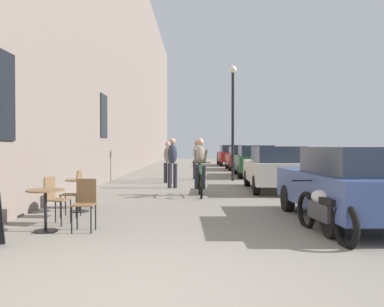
# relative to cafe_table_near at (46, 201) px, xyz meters

# --- Properties ---
(ground_plane) EXTENTS (88.00, 88.00, 0.00)m
(ground_plane) POSITION_rel_cafe_table_near_xyz_m (2.14, -2.86, -0.52)
(ground_plane) COLOR gray
(building_facade_left) EXTENTS (0.54, 68.00, 13.13)m
(building_facade_left) POSITION_rel_cafe_table_near_xyz_m (-1.31, 11.14, 6.04)
(building_facade_left) COLOR gray
(building_facade_left) RESTS_ON ground_plane
(cafe_table_near) EXTENTS (0.64, 0.64, 0.72)m
(cafe_table_near) POSITION_rel_cafe_table_near_xyz_m (0.00, 0.00, 0.00)
(cafe_table_near) COLOR black
(cafe_table_near) RESTS_ON ground_plane
(cafe_chair_near_toward_street) EXTENTS (0.38, 0.38, 0.89)m
(cafe_chair_near_toward_street) POSITION_rel_cafe_table_near_xyz_m (0.66, 0.08, -0.00)
(cafe_chair_near_toward_street) COLOR black
(cafe_chair_near_toward_street) RESTS_ON ground_plane
(cafe_chair_near_toward_wall) EXTENTS (0.46, 0.46, 0.89)m
(cafe_chair_near_toward_wall) POSITION_rel_cafe_table_near_xyz_m (-0.07, 0.65, -0.00)
(cafe_chair_near_toward_wall) COLOR black
(cafe_chair_near_toward_wall) RESTS_ON ground_plane
(cafe_table_mid) EXTENTS (0.64, 0.64, 0.72)m
(cafe_table_mid) POSITION_rel_cafe_table_near_xyz_m (-0.02, 2.10, 0.00)
(cafe_table_mid) COLOR black
(cafe_table_mid) RESTS_ON ground_plane
(cafe_chair_mid_toward_street) EXTENTS (0.40, 0.40, 0.89)m
(cafe_chair_mid_toward_street) POSITION_rel_cafe_table_near_xyz_m (-0.10, 2.68, -0.00)
(cafe_chair_mid_toward_street) COLOR black
(cafe_chair_mid_toward_street) RESTS_ON ground_plane
(cafe_chair_mid_toward_wall) EXTENTS (0.38, 0.38, 0.89)m
(cafe_chair_mid_toward_wall) POSITION_rel_cafe_table_near_xyz_m (0.06, 1.45, -0.00)
(cafe_chair_mid_toward_wall) COLOR black
(cafe_chair_mid_toward_wall) RESTS_ON ground_plane
(cyclist_on_bicycle) EXTENTS (0.52, 1.76, 1.74)m
(cyclist_on_bicycle) POSITION_rel_cafe_table_near_xyz_m (2.71, 5.04, 0.29)
(cyclist_on_bicycle) COLOR black
(cyclist_on_bicycle) RESTS_ON ground_plane
(pedestrian_near) EXTENTS (0.38, 0.30, 1.75)m
(pedestrian_near) POSITION_rel_cafe_table_near_xyz_m (1.76, 7.23, 0.47)
(pedestrian_near) COLOR #26262D
(pedestrian_near) RESTS_ON ground_plane
(pedestrian_mid) EXTENTS (0.37, 0.28, 1.66)m
(pedestrian_mid) POSITION_rel_cafe_table_near_xyz_m (1.47, 9.22, 0.41)
(pedestrian_mid) COLOR #26262D
(pedestrian_mid) RESTS_ON ground_plane
(pedestrian_far) EXTENTS (0.37, 0.28, 1.74)m
(pedestrian_far) POSITION_rel_cafe_table_near_xyz_m (2.64, 11.16, 0.46)
(pedestrian_far) COLOR #26262D
(pedestrian_far) RESTS_ON ground_plane
(street_lamp) EXTENTS (0.32, 0.32, 4.90)m
(street_lamp) POSITION_rel_cafe_table_near_xyz_m (4.17, 10.29, 2.59)
(street_lamp) COLOR black
(street_lamp) RESTS_ON ground_plane
(parked_car_nearest) EXTENTS (1.84, 4.13, 1.45)m
(parked_car_nearest) POSITION_rel_cafe_table_near_xyz_m (5.47, 0.78, 0.23)
(parked_car_nearest) COLOR #384C84
(parked_car_nearest) RESTS_ON ground_plane
(parked_car_second) EXTENTS (1.83, 4.15, 1.46)m
(parked_car_second) POSITION_rel_cafe_table_near_xyz_m (5.21, 6.44, 0.24)
(parked_car_second) COLOR beige
(parked_car_second) RESTS_ON ground_plane
(parked_car_third) EXTENTS (1.91, 4.30, 1.51)m
(parked_car_third) POSITION_rel_cafe_table_near_xyz_m (5.45, 12.66, 0.26)
(parked_car_third) COLOR #23512D
(parked_car_third) RESTS_ON ground_plane
(parked_car_fourth) EXTENTS (1.76, 4.10, 1.45)m
(parked_car_fourth) POSITION_rel_cafe_table_near_xyz_m (5.43, 18.35, 0.23)
(parked_car_fourth) COLOR maroon
(parked_car_fourth) RESTS_ON ground_plane
(parked_car_fifth) EXTENTS (1.91, 4.44, 1.57)m
(parked_car_fifth) POSITION_rel_cafe_table_near_xyz_m (5.30, 24.09, 0.29)
(parked_car_fifth) COLOR maroon
(parked_car_fifth) RESTS_ON ground_plane
(parked_motorcycle) EXTENTS (0.62, 2.14, 0.92)m
(parked_motorcycle) POSITION_rel_cafe_table_near_xyz_m (4.66, -0.31, -0.12)
(parked_motorcycle) COLOR black
(parked_motorcycle) RESTS_ON ground_plane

